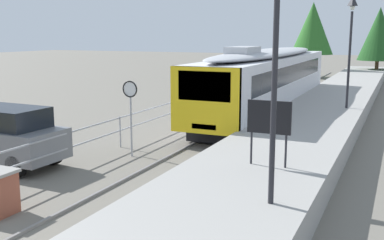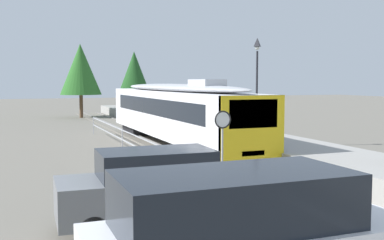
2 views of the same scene
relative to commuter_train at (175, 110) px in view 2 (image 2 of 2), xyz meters
name	(u,v)px [view 2 (image 2 of 2)]	position (x,y,z in m)	size (l,w,h in m)	color
ground_plane	(124,150)	(-3.00, 0.16, -2.14)	(160.00, 160.00, 0.00)	#6B665B
track_rails	(175,146)	(0.00, 0.16, -2.11)	(3.20, 60.00, 0.14)	#6B665B
commuter_train	(175,110)	(0.00, 0.00, 0.00)	(2.82, 18.47, 3.74)	silver
station_platform	(225,137)	(3.25, 0.16, -1.69)	(3.90, 60.00, 0.90)	#999691
platform_lamp_mid_platform	(257,67)	(4.39, -1.59, 2.48)	(0.34, 0.34, 5.35)	#232328
speed_limit_sign	(223,131)	(-2.16, -10.87, -0.02)	(0.61, 0.10, 2.81)	#9EA0A5
brick_utility_cabinet	(337,232)	(-2.42, -17.16, -1.57)	(1.21, 0.99, 1.13)	brown
carpark_fence	(181,163)	(-3.30, -9.84, -1.23)	(0.06, 36.06, 1.25)	#9EA0A5
parked_suv_grey	(150,188)	(-5.55, -13.70, -1.08)	(4.67, 2.07, 2.04)	slate
tree_behind_carpark	(81,69)	(-1.88, 23.90, 2.85)	(4.22, 4.22, 7.61)	brown
tree_behind_station_far	(134,75)	(4.34, 26.01, 2.30)	(3.98, 3.98, 7.10)	brown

